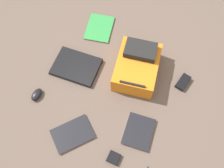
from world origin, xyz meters
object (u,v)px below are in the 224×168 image
(computer_mouse, at_px, (37,95))
(earbud_pouch, at_px, (114,158))
(book_manual, at_px, (139,132))
(power_brick, at_px, (183,82))
(backpack, at_px, (137,66))
(book_comic, at_px, (99,28))
(laptop, at_px, (76,67))
(book_red, at_px, (73,134))

(computer_mouse, relative_size, earbud_pouch, 1.38)
(book_manual, distance_m, power_brick, 0.51)
(backpack, distance_m, computer_mouse, 0.77)
(power_brick, xyz_separation_m, earbud_pouch, (0.24, 0.72, -0.00))
(book_comic, height_order, computer_mouse, computer_mouse)
(laptop, bearing_deg, book_red, 115.46)
(book_red, relative_size, power_brick, 2.50)
(laptop, xyz_separation_m, book_comic, (0.00, -0.42, -0.01))
(laptop, xyz_separation_m, power_brick, (-0.79, -0.21, 0.00))
(book_comic, xyz_separation_m, earbud_pouch, (-0.55, 0.92, 0.01))
(book_manual, bearing_deg, power_brick, -108.04)
(laptop, bearing_deg, backpack, -159.11)
(backpack, xyz_separation_m, computer_mouse, (0.58, 0.49, -0.06))
(book_comic, distance_m, computer_mouse, 0.76)
(book_manual, relative_size, power_brick, 1.96)
(book_red, relative_size, book_comic, 1.05)
(backpack, relative_size, book_manual, 1.76)
(backpack, bearing_deg, book_manual, 114.08)
(backpack, relative_size, computer_mouse, 4.30)
(laptop, relative_size, earbud_pouch, 4.81)
(backpack, distance_m, book_red, 0.68)
(book_manual, relative_size, book_red, 0.78)
(backpack, height_order, book_manual, backpack)
(computer_mouse, height_order, power_brick, computer_mouse)
(backpack, distance_m, power_brick, 0.36)
(book_manual, bearing_deg, book_comic, -47.40)
(computer_mouse, height_order, earbud_pouch, computer_mouse)
(book_manual, xyz_separation_m, power_brick, (-0.16, -0.49, 0.01))
(backpack, relative_size, laptop, 1.23)
(backpack, bearing_deg, laptop, 20.89)
(book_red, distance_m, computer_mouse, 0.40)
(backpack, height_order, computer_mouse, backpack)
(laptop, distance_m, power_brick, 0.82)
(backpack, xyz_separation_m, book_comic, (0.44, -0.25, -0.08))
(book_manual, xyz_separation_m, book_comic, (0.63, -0.69, -0.00))
(book_red, bearing_deg, backpack, -108.02)
(laptop, height_order, book_red, laptop)
(computer_mouse, bearing_deg, laptop, -113.68)
(laptop, distance_m, book_manual, 0.69)
(book_comic, bearing_deg, computer_mouse, 78.97)
(laptop, distance_m, book_red, 0.53)
(backpack, relative_size, book_comic, 1.45)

